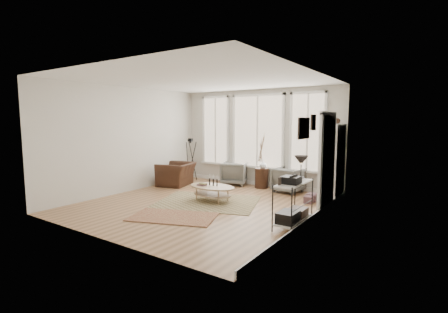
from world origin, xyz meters
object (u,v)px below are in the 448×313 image
Objects in this scene: side_table at (262,161)px; accent_chair at (176,174)px; bookcase at (334,162)px; low_shelf at (294,199)px; armchair_left at (235,173)px; coffee_table at (212,189)px; armchair_right at (289,180)px.

side_table is 1.55× the size of accent_chair.
bookcase is 2.56m from low_shelf.
low_shelf is at bearing -91.28° from bookcase.
side_table is 2.64m from accent_chair.
armchair_left is 0.73× the size of accent_chair.
armchair_left is (-3.03, 2.75, -0.16)m from low_shelf.
coffee_table is 1.60× the size of armchair_left.
accent_chair reaches higher than coffee_table.
armchair_right is at bearing 173.57° from bookcase.
low_shelf is 1.23× the size of accent_chair.
coffee_table is at bearing 164.91° from low_shelf.
armchair_right is 3.39m from accent_chair.
armchair_right and accent_chair have the same top height.
low_shelf reaches higher than accent_chair.
low_shelf reaches higher than coffee_table.
coffee_table is 1.63× the size of armchair_right.
bookcase is 1.94× the size of accent_chair.
bookcase is at bearing 88.72° from low_shelf.
low_shelf is (-0.06, -2.52, -0.44)m from bookcase.
side_table reaches higher than low_shelf.
armchair_right is 0.99m from side_table.
armchair_right is at bearing -5.33° from side_table.
side_table is (-0.88, 0.08, 0.44)m from armchair_right.
coffee_table is 2.31m from accent_chair.
low_shelf is 1.68× the size of armchair_left.
side_table is at bearing 159.97° from armchair_left.
side_table is (0.28, 2.11, 0.49)m from coffee_table.
side_table is (-2.15, 0.22, -0.17)m from bookcase.
low_shelf is 2.93m from armchair_right.
armchair_right is (-1.21, 2.66, -0.17)m from low_shelf.
accent_chair is at bearing -169.04° from bookcase.
bookcase is 2.17m from side_table.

